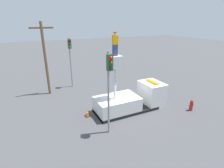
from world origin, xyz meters
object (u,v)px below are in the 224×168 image
(traffic_cone_rear, at_px, (87,113))
(worker, at_px, (115,44))
(traffic_light_pole, at_px, (109,78))
(traffic_light_across, at_px, (70,53))
(bucket_truck, at_px, (131,100))
(fire_hydrant, at_px, (191,105))
(utility_pole, at_px, (45,57))

(traffic_cone_rear, bearing_deg, worker, -12.78)
(traffic_light_pole, height_order, traffic_light_across, traffic_light_pole)
(bucket_truck, xyz_separation_m, traffic_light_across, (-3.28, 7.62, 3.09))
(fire_hydrant, height_order, utility_pole, utility_pole)
(traffic_light_pole, relative_size, traffic_cone_rear, 9.17)
(worker, bearing_deg, traffic_light_across, 102.37)
(traffic_light_pole, bearing_deg, worker, 55.94)
(fire_hydrant, height_order, traffic_cone_rear, fire_hydrant)
(traffic_cone_rear, bearing_deg, fire_hydrant, -19.76)
(traffic_light_across, height_order, traffic_cone_rear, traffic_light_across)
(traffic_light_across, distance_m, fire_hydrant, 13.27)
(traffic_light_across, bearing_deg, utility_pole, -162.61)
(worker, relative_size, utility_pole, 0.24)
(worker, height_order, fire_hydrant, worker)
(traffic_light_across, bearing_deg, worker, -77.63)
(bucket_truck, bearing_deg, fire_hydrant, -28.92)
(traffic_light_across, distance_m, utility_pole, 2.82)
(traffic_cone_rear, bearing_deg, traffic_light_pole, -76.89)
(fire_hydrant, bearing_deg, traffic_light_pole, 178.76)
(traffic_light_pole, distance_m, fire_hydrant, 8.51)
(bucket_truck, height_order, fire_hydrant, bucket_truck)
(fire_hydrant, bearing_deg, traffic_cone_rear, 160.24)
(traffic_light_across, bearing_deg, traffic_cone_rear, -94.61)
(bucket_truck, height_order, traffic_light_across, traffic_light_across)
(traffic_light_pole, relative_size, fire_hydrant, 5.76)
(bucket_truck, relative_size, utility_pole, 0.86)
(bucket_truck, bearing_deg, traffic_cone_rear, 172.48)
(fire_hydrant, bearing_deg, traffic_light_across, 127.68)
(fire_hydrant, distance_m, traffic_cone_rear, 8.93)
(worker, bearing_deg, fire_hydrant, -22.18)
(worker, relative_size, fire_hydrant, 1.77)
(bucket_truck, xyz_separation_m, worker, (-1.61, 0.00, 4.87))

